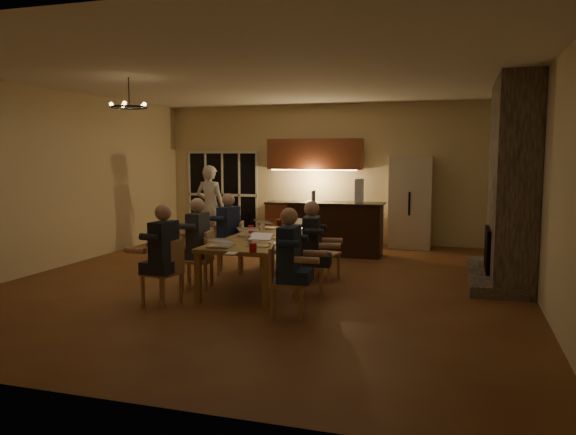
# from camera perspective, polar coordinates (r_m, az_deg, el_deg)

# --- Properties ---
(floor) EXTENTS (9.00, 9.00, 0.00)m
(floor) POSITION_cam_1_polar(r_m,az_deg,el_deg) (9.05, -2.22, -6.58)
(floor) COLOR brown
(floor) RESTS_ON ground
(back_wall) EXTENTS (8.00, 0.04, 3.20)m
(back_wall) POSITION_cam_1_polar(r_m,az_deg,el_deg) (13.18, 4.27, 4.48)
(back_wall) COLOR beige
(back_wall) RESTS_ON ground
(left_wall) EXTENTS (0.04, 9.00, 3.20)m
(left_wall) POSITION_cam_1_polar(r_m,az_deg,el_deg) (10.85, -22.77, 3.61)
(left_wall) COLOR beige
(left_wall) RESTS_ON ground
(right_wall) EXTENTS (0.04, 9.00, 3.20)m
(right_wall) POSITION_cam_1_polar(r_m,az_deg,el_deg) (8.41, 24.59, 2.89)
(right_wall) COLOR beige
(right_wall) RESTS_ON ground
(ceiling) EXTENTS (8.00, 9.00, 0.04)m
(ceiling) POSITION_cam_1_polar(r_m,az_deg,el_deg) (8.91, -2.32, 14.06)
(ceiling) COLOR white
(ceiling) RESTS_ON back_wall
(french_doors) EXTENTS (1.86, 0.08, 2.10)m
(french_doors) POSITION_cam_1_polar(r_m,az_deg,el_deg) (14.01, -6.63, 2.31)
(french_doors) COLOR black
(french_doors) RESTS_ON ground
(fireplace) EXTENTS (0.58, 2.50, 3.20)m
(fireplace) POSITION_cam_1_polar(r_m,az_deg,el_deg) (9.57, 21.76, 3.36)
(fireplace) COLOR #75685C
(fireplace) RESTS_ON ground
(kitchenette) EXTENTS (2.24, 0.68, 2.40)m
(kitchenette) POSITION_cam_1_polar(r_m,az_deg,el_deg) (12.96, 2.65, 2.69)
(kitchenette) COLOR brown
(kitchenette) RESTS_ON ground
(refrigerator) EXTENTS (0.90, 0.68, 2.00)m
(refrigerator) POSITION_cam_1_polar(r_m,az_deg,el_deg) (12.56, 12.36, 1.52)
(refrigerator) COLOR beige
(refrigerator) RESTS_ON ground
(dining_table) EXTENTS (1.10, 2.74, 0.75)m
(dining_table) POSITION_cam_1_polar(r_m,az_deg,el_deg) (8.84, -2.50, -4.41)
(dining_table) COLOR #AA8044
(dining_table) RESTS_ON ground
(bar_island) EXTENTS (1.97, 0.72, 1.08)m
(bar_island) POSITION_cam_1_polar(r_m,az_deg,el_deg) (11.42, 4.84, -1.15)
(bar_island) COLOR black
(bar_island) RESTS_ON ground
(chair_left_near) EXTENTS (0.53, 0.53, 0.89)m
(chair_left_near) POSITION_cam_1_polar(r_m,az_deg,el_deg) (7.84, -12.72, -5.42)
(chair_left_near) COLOR tan
(chair_left_near) RESTS_ON ground
(chair_left_mid) EXTENTS (0.51, 0.51, 0.89)m
(chair_left_mid) POSITION_cam_1_polar(r_m,az_deg,el_deg) (8.67, -9.25, -4.23)
(chair_left_mid) COLOR tan
(chair_left_mid) RESTS_ON ground
(chair_left_far) EXTENTS (0.54, 0.54, 0.89)m
(chair_left_far) POSITION_cam_1_polar(r_m,az_deg,el_deg) (9.69, -5.90, -3.07)
(chair_left_far) COLOR tan
(chair_left_far) RESTS_ON ground
(chair_right_near) EXTENTS (0.53, 0.53, 0.89)m
(chair_right_near) POSITION_cam_1_polar(r_m,az_deg,el_deg) (7.10, -0.07, -6.50)
(chair_right_near) COLOR tan
(chair_right_near) RESTS_ON ground
(chair_right_mid) EXTENTS (0.53, 0.53, 0.89)m
(chair_right_mid) POSITION_cam_1_polar(r_m,az_deg,el_deg) (8.08, 2.12, -4.92)
(chair_right_mid) COLOR tan
(chair_right_mid) RESTS_ON ground
(chair_right_far) EXTENTS (0.53, 0.53, 0.89)m
(chair_right_far) POSITION_cam_1_polar(r_m,az_deg,el_deg) (9.15, 3.66, -3.61)
(chair_right_far) COLOR tan
(chair_right_far) RESTS_ON ground
(person_left_near) EXTENTS (0.64, 0.64, 1.38)m
(person_left_near) POSITION_cam_1_polar(r_m,az_deg,el_deg) (7.68, -12.47, -3.81)
(person_left_near) COLOR #252930
(person_left_near) RESTS_ON ground
(person_right_near) EXTENTS (0.63, 0.63, 1.38)m
(person_right_near) POSITION_cam_1_polar(r_m,az_deg,el_deg) (7.00, 0.10, -4.62)
(person_right_near) COLOR navy
(person_right_near) RESTS_ON ground
(person_left_mid) EXTENTS (0.62, 0.62, 1.38)m
(person_left_mid) POSITION_cam_1_polar(r_m,az_deg,el_deg) (8.69, -9.13, -2.56)
(person_left_mid) COLOR #3C4247
(person_left_mid) RESTS_ON ground
(person_right_mid) EXTENTS (0.68, 0.68, 1.38)m
(person_right_mid) POSITION_cam_1_polar(r_m,az_deg,el_deg) (8.05, 2.40, -3.19)
(person_right_mid) COLOR #252930
(person_right_mid) RESTS_ON ground
(person_left_far) EXTENTS (0.69, 0.69, 1.38)m
(person_left_far) POSITION_cam_1_polar(r_m,az_deg,el_deg) (9.64, -6.05, -1.64)
(person_left_far) COLOR navy
(person_left_far) RESTS_ON ground
(standing_person) EXTENTS (0.68, 0.46, 1.81)m
(standing_person) POSITION_cam_1_polar(r_m,az_deg,el_deg) (12.52, -7.91, 1.15)
(standing_person) COLOR silver
(standing_person) RESTS_ON ground
(chandelier) EXTENTS (0.55, 0.55, 0.03)m
(chandelier) POSITION_cam_1_polar(r_m,az_deg,el_deg) (9.03, -15.82, 10.72)
(chandelier) COLOR black
(chandelier) RESTS_ON ceiling
(laptop_a) EXTENTS (0.34, 0.30, 0.23)m
(laptop_a) POSITION_cam_1_polar(r_m,az_deg,el_deg) (7.87, -6.94, -2.18)
(laptop_a) COLOR silver
(laptop_a) RESTS_ON dining_table
(laptop_b) EXTENTS (0.33, 0.29, 0.23)m
(laptop_b) POSITION_cam_1_polar(r_m,az_deg,el_deg) (7.89, -3.00, -2.12)
(laptop_b) COLOR silver
(laptop_b) RESTS_ON dining_table
(laptop_c) EXTENTS (0.37, 0.34, 0.23)m
(laptop_c) POSITION_cam_1_polar(r_m,az_deg,el_deg) (8.92, -4.00, -1.15)
(laptop_c) COLOR silver
(laptop_c) RESTS_ON dining_table
(laptop_d) EXTENTS (0.42, 0.41, 0.23)m
(laptop_d) POSITION_cam_1_polar(r_m,az_deg,el_deg) (8.60, -0.71, -1.41)
(laptop_d) COLOR silver
(laptop_d) RESTS_ON dining_table
(laptop_e) EXTENTS (0.40, 0.38, 0.23)m
(laptop_e) POSITION_cam_1_polar(r_m,az_deg,el_deg) (9.83, -2.01, -0.44)
(laptop_e) COLOR silver
(laptop_e) RESTS_ON dining_table
(laptop_f) EXTENTS (0.34, 0.31, 0.23)m
(laptop_f) POSITION_cam_1_polar(r_m,az_deg,el_deg) (9.73, 0.90, -0.51)
(laptop_f) COLOR silver
(laptop_f) RESTS_ON dining_table
(mug_front) EXTENTS (0.09, 0.09, 0.10)m
(mug_front) POSITION_cam_1_polar(r_m,az_deg,el_deg) (8.42, -4.10, -2.03)
(mug_front) COLOR silver
(mug_front) RESTS_ON dining_table
(mug_mid) EXTENTS (0.07, 0.07, 0.10)m
(mug_mid) POSITION_cam_1_polar(r_m,az_deg,el_deg) (9.19, -0.97, -1.31)
(mug_mid) COLOR silver
(mug_mid) RESTS_ON dining_table
(mug_back) EXTENTS (0.07, 0.07, 0.10)m
(mug_back) POSITION_cam_1_polar(r_m,az_deg,el_deg) (9.65, -2.60, -0.95)
(mug_back) COLOR silver
(mug_back) RESTS_ON dining_table
(redcup_near) EXTENTS (0.10, 0.10, 0.12)m
(redcup_near) POSITION_cam_1_polar(r_m,az_deg,el_deg) (7.42, -3.59, -3.08)
(redcup_near) COLOR red
(redcup_near) RESTS_ON dining_table
(redcup_mid) EXTENTS (0.09, 0.09, 0.12)m
(redcup_mid) POSITION_cam_1_polar(r_m,az_deg,el_deg) (9.29, -3.78, -1.18)
(redcup_mid) COLOR red
(redcup_mid) RESTS_ON dining_table
(can_silver) EXTENTS (0.06, 0.06, 0.12)m
(can_silver) POSITION_cam_1_polar(r_m,az_deg,el_deg) (8.04, -3.90, -2.35)
(can_silver) COLOR #B2B2B7
(can_silver) RESTS_ON dining_table
(can_cola) EXTENTS (0.07, 0.07, 0.12)m
(can_cola) POSITION_cam_1_polar(r_m,az_deg,el_deg) (10.16, -0.92, -0.52)
(can_cola) COLOR #3F0F0C
(can_cola) RESTS_ON dining_table
(plate_near) EXTENTS (0.23, 0.23, 0.02)m
(plate_near) POSITION_cam_1_polar(r_m,az_deg,el_deg) (8.14, -1.18, -2.59)
(plate_near) COLOR silver
(plate_near) RESTS_ON dining_table
(plate_left) EXTENTS (0.23, 0.23, 0.02)m
(plate_left) POSITION_cam_1_polar(r_m,az_deg,el_deg) (8.07, -6.18, -2.71)
(plate_left) COLOR silver
(plate_left) RESTS_ON dining_table
(plate_far) EXTENTS (0.23, 0.23, 0.02)m
(plate_far) POSITION_cam_1_polar(r_m,az_deg,el_deg) (9.32, 1.65, -1.46)
(plate_far) COLOR silver
(plate_far) RESTS_ON dining_table
(notepad) EXTENTS (0.16, 0.20, 0.01)m
(notepad) POSITION_cam_1_polar(r_m,az_deg,el_deg) (7.33, -5.78, -3.64)
(notepad) COLOR white
(notepad) RESTS_ON dining_table
(bar_bottle) EXTENTS (0.08, 0.08, 0.24)m
(bar_bottle) POSITION_cam_1_polar(r_m,az_deg,el_deg) (11.39, 2.61, 2.19)
(bar_bottle) COLOR #99999E
(bar_bottle) RESTS_ON bar_island
(bar_blender) EXTENTS (0.16, 0.16, 0.47)m
(bar_blender) POSITION_cam_1_polar(r_m,az_deg,el_deg) (11.32, 7.24, 2.71)
(bar_blender) COLOR silver
(bar_blender) RESTS_ON bar_island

